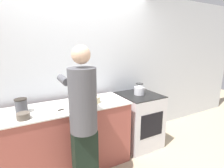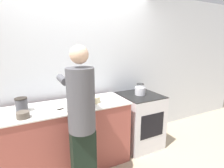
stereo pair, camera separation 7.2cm
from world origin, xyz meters
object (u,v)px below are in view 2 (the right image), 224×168
Objects in this scene: oven at (139,120)px; canister_jar at (22,105)px; person at (82,119)px; knife at (65,108)px; kettle at (140,90)px; bowl_prep at (23,115)px; cutting_board at (68,108)px.

oven is 1.86m from canister_jar.
canister_jar reaches higher than oven.
person reaches higher than knife.
knife is 1.30m from kettle.
kettle reaches higher than knife.
canister_jar is (-0.01, 0.21, 0.05)m from bowl_prep.
knife is 1.46× the size of bowl_prep.
knife reaches higher than oven.
bowl_prep reaches higher than knife.
kettle is at bearing 155.84° from oven.
knife is 0.47m from bowl_prep.
canister_jar reaches higher than knife.
knife is at bearing -172.61° from oven.
bowl_prep is at bearing -173.19° from oven.
person is at bearing -92.36° from knife.
bowl_prep is at bearing 169.45° from knife.
cutting_board is 0.04m from knife.
kettle is at bearing 7.81° from cutting_board.
person is 0.41m from knife.
cutting_board is (-0.06, 0.40, -0.01)m from person.
cutting_board is 2.05× the size of kettle.
person is 0.81m from canister_jar.
bowl_prep is (-1.75, -0.21, -0.02)m from kettle.
kettle is at bearing -8.16° from knife.
knife is 1.08× the size of kettle.
bowl_prep is at bearing 147.47° from person.
bowl_prep is at bearing -173.05° from kettle.
person is 0.41m from cutting_board.
cutting_board is at bearing 98.30° from person.
kettle is 1.07× the size of canister_jar.
person is at bearing -154.18° from kettle.
canister_jar is (-0.57, 0.57, 0.07)m from person.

